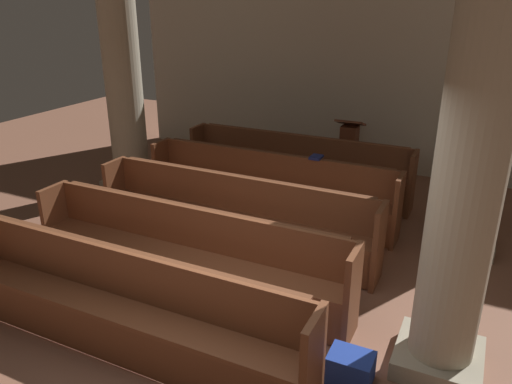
# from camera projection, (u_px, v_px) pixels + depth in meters

# --- Properties ---
(ground_plane) EXTENTS (19.20, 19.20, 0.00)m
(ground_plane) POSITION_uv_depth(u_px,v_px,m) (219.00, 371.00, 4.34)
(ground_plane) COLOR brown
(back_wall) EXTENTS (10.00, 0.16, 4.50)m
(back_wall) POSITION_uv_depth(u_px,v_px,m) (389.00, 46.00, 8.59)
(back_wall) COLOR beige
(back_wall) RESTS_ON ground
(pew_row_0) EXTENTS (3.73, 0.47, 0.96)m
(pew_row_0) POSITION_uv_depth(u_px,v_px,m) (296.00, 164.00, 8.03)
(pew_row_0) COLOR brown
(pew_row_0) RESTS_ON ground
(pew_row_1) EXTENTS (3.73, 0.46, 0.96)m
(pew_row_1) POSITION_uv_depth(u_px,v_px,m) (269.00, 185.00, 7.12)
(pew_row_1) COLOR brown
(pew_row_1) RESTS_ON ground
(pew_row_2) EXTENTS (3.73, 0.46, 0.96)m
(pew_row_2) POSITION_uv_depth(u_px,v_px,m) (233.00, 213.00, 6.21)
(pew_row_2) COLOR brown
(pew_row_2) RESTS_ON ground
(pew_row_3) EXTENTS (3.73, 0.47, 0.96)m
(pew_row_3) POSITION_uv_depth(u_px,v_px,m) (186.00, 250.00, 5.31)
(pew_row_3) COLOR brown
(pew_row_3) RESTS_ON ground
(pew_row_4) EXTENTS (3.73, 0.46, 0.96)m
(pew_row_4) POSITION_uv_depth(u_px,v_px,m) (119.00, 303.00, 4.40)
(pew_row_4) COLOR brown
(pew_row_4) RESTS_ON ground
(pillar_aisle_side) EXTENTS (0.84, 0.84, 3.82)m
(pillar_aisle_side) POSITION_uv_depth(u_px,v_px,m) (487.00, 94.00, 5.80)
(pillar_aisle_side) COLOR #9F967E
(pillar_aisle_side) RESTS_ON ground
(pillar_far_side) EXTENTS (0.84, 0.84, 3.82)m
(pillar_far_side) POSITION_uv_depth(u_px,v_px,m) (122.00, 69.00, 7.74)
(pillar_far_side) COLOR #9F967E
(pillar_far_side) RESTS_ON ground
(pillar_aisle_rear) EXTENTS (0.78, 0.78, 3.82)m
(pillar_aisle_rear) POSITION_uv_depth(u_px,v_px,m) (473.00, 152.00, 3.66)
(pillar_aisle_rear) COLOR #9F967E
(pillar_aisle_rear) RESTS_ON ground
(lectern) EXTENTS (0.48, 0.45, 1.08)m
(lectern) POSITION_uv_depth(u_px,v_px,m) (348.00, 153.00, 8.78)
(lectern) COLOR #562B1A
(lectern) RESTS_ON ground
(hymn_book) EXTENTS (0.15, 0.21, 0.04)m
(hymn_book) POSITION_uv_depth(u_px,v_px,m) (316.00, 157.00, 6.85)
(hymn_book) COLOR navy
(hymn_book) RESTS_ON pew_row_1
(kneeler_box_blue) EXTENTS (0.37, 0.28, 0.27)m
(kneeler_box_blue) POSITION_uv_depth(u_px,v_px,m) (350.00, 368.00, 4.18)
(kneeler_box_blue) COLOR navy
(kneeler_box_blue) RESTS_ON ground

